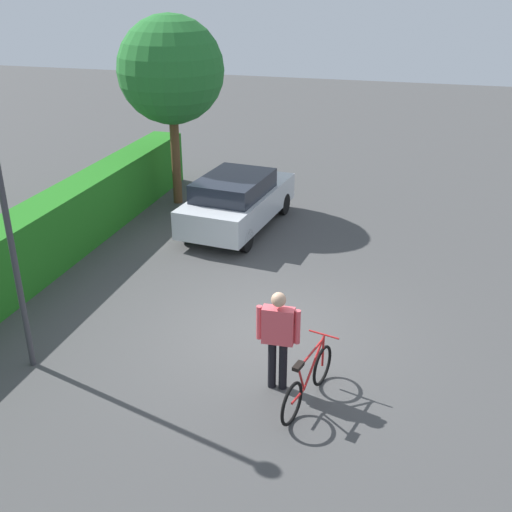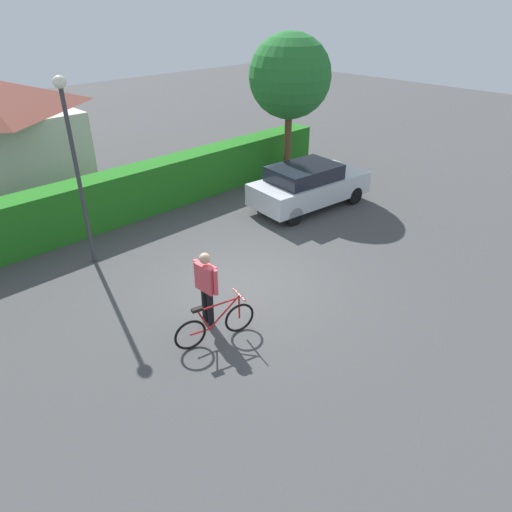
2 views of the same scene
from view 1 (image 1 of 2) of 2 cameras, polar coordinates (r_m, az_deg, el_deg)
The scene contains 7 objects.
ground_plane at distance 11.25m, azimuth 1.07°, elevation -7.14°, with size 60.00×60.00×0.00m, color #444444.
hedge_row at distance 13.13m, azimuth -22.18°, elevation -0.48°, with size 16.30×0.90×1.50m, color #21711C.
parked_car_near at distance 15.54m, azimuth -1.75°, elevation 5.22°, with size 4.11×2.10×1.44m.
bicycle at distance 9.42m, azimuth 4.86°, elevation -11.57°, with size 1.71×0.61×0.92m.
person_rider at distance 9.35m, azimuth 2.07°, elevation -7.22°, with size 0.23×0.68×1.69m.
street_lamp at distance 9.81m, azimuth -22.52°, elevation 4.96°, with size 0.28×0.28×4.59m.
tree_kerbside at distance 16.91m, azimuth -7.94°, elevation 16.76°, with size 2.82×2.82×5.09m.
Camera 1 is at (-9.25, -2.37, 5.94)m, focal length 42.90 mm.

